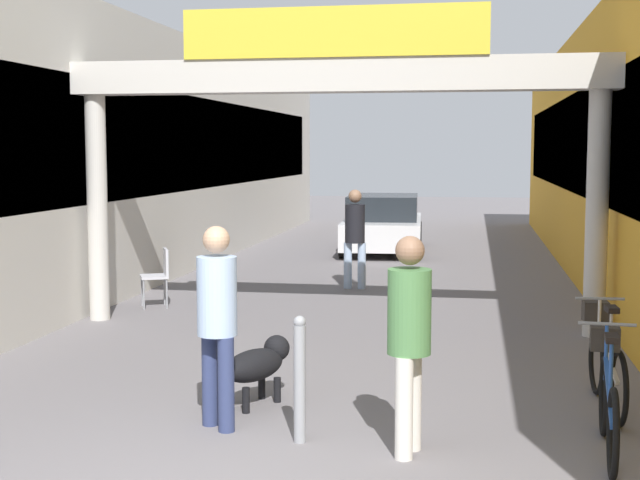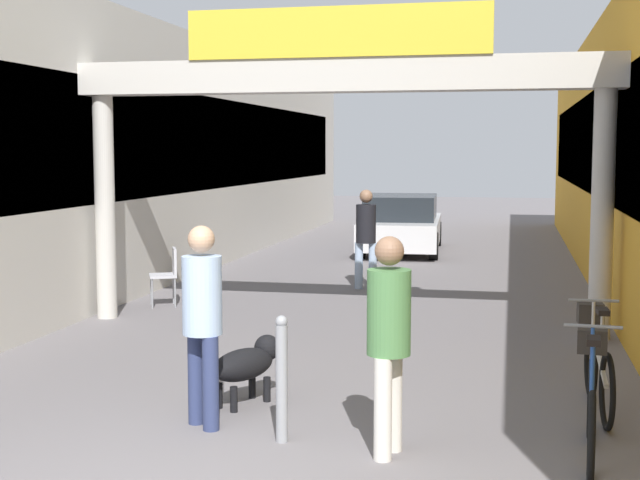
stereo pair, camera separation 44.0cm
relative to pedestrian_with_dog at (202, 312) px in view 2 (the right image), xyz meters
The scene contains 11 objects.
storefront_left 10.40m from the pedestrian_with_dog, 117.57° to the left, with size 3.00×26.00×4.55m.
arcade_sign_gateway 4.89m from the pedestrian_with_dog, 85.90° to the left, with size 7.40×0.47×4.20m.
pedestrian_with_dog is the anchor object (origin of this frame).
pedestrian_companion 1.69m from the pedestrian_with_dog, 13.00° to the right, with size 0.40×0.40×1.72m.
pedestrian_carrying_crate 7.85m from the pedestrian_with_dog, 88.99° to the left, with size 0.38×0.35×1.70m.
dog_on_leash 1.00m from the pedestrian_with_dog, 77.50° to the left, with size 0.64×0.87×0.61m.
bicycle_blue_nearest 3.25m from the pedestrian_with_dog, ahead, with size 0.46×1.69×0.98m.
bicycle_silver_second 3.63m from the pedestrian_with_dog, 20.58° to the left, with size 0.46×1.69×0.98m.
bollard_post_metal 0.92m from the pedestrian_with_dog, 17.56° to the right, with size 0.10×0.10×1.05m.
cafe_chair_aluminium_nearer 6.12m from the pedestrian_with_dog, 114.59° to the left, with size 0.53×0.53×0.89m.
parked_car_white 13.50m from the pedestrian_with_dog, 89.76° to the left, with size 1.98×4.09×1.33m.
Camera 2 is at (2.24, -5.24, 2.38)m, focal length 50.00 mm.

